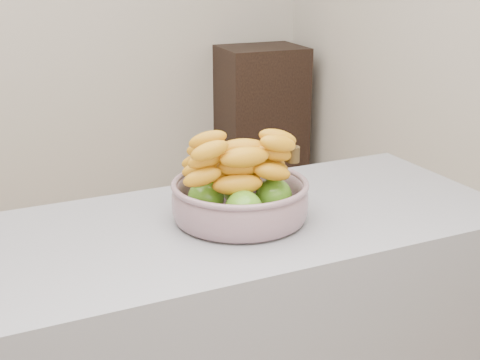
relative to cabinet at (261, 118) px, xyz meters
name	(u,v)px	position (x,y,z in m)	size (l,w,h in m)	color
cabinet	(261,118)	(0.00, 0.00, 0.00)	(0.52, 0.42, 0.94)	black
fruit_bowl	(240,193)	(-1.32, -2.45, 0.50)	(0.33, 0.33, 0.20)	#8A95A6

